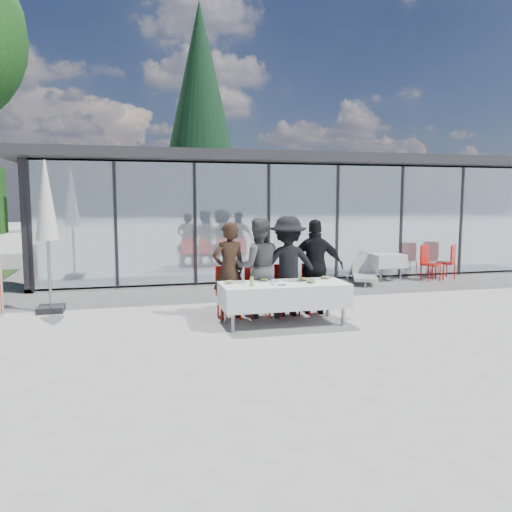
% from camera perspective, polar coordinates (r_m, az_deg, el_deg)
% --- Properties ---
extents(ground, '(90.00, 90.00, 0.00)m').
position_cam_1_polar(ground, '(9.29, 1.91, -7.45)').
color(ground, gray).
rests_on(ground, ground).
extents(pavilion, '(14.80, 8.80, 3.44)m').
position_cam_1_polar(pavilion, '(17.42, 0.89, 6.19)').
color(pavilion, gray).
rests_on(pavilion, ground).
extents(treeline, '(62.50, 2.00, 4.40)m').
position_cam_1_polar(treeline, '(36.67, -13.38, 6.25)').
color(treeline, '#143D13').
rests_on(treeline, ground).
extents(dining_table, '(2.26, 0.96, 0.75)m').
position_cam_1_polar(dining_table, '(8.98, 3.19, -4.43)').
color(dining_table, silver).
rests_on(dining_table, ground).
extents(diner_a, '(0.81, 0.81, 1.82)m').
position_cam_1_polar(diner_a, '(9.35, -3.13, -1.67)').
color(diner_a, '#2F1F15').
rests_on(diner_a, ground).
extents(diner_chair_a, '(0.44, 0.44, 0.97)m').
position_cam_1_polar(diner_chair_a, '(9.48, -3.21, -3.84)').
color(diner_chair_a, red).
rests_on(diner_chair_a, ground).
extents(diner_b, '(1.00, 1.00, 1.90)m').
position_cam_1_polar(diner_b, '(9.47, 0.24, -1.32)').
color(diner_b, '#505050').
rests_on(diner_b, ground).
extents(diner_chair_b, '(0.44, 0.44, 0.97)m').
position_cam_1_polar(diner_chair_b, '(9.61, 0.12, -3.70)').
color(diner_chair_b, red).
rests_on(diner_chair_b, ground).
extents(diner_c, '(1.42, 1.42, 1.92)m').
position_cam_1_polar(diner_c, '(9.63, 3.66, -1.15)').
color(diner_c, black).
rests_on(diner_c, ground).
extents(diner_chair_c, '(0.44, 0.44, 0.97)m').
position_cam_1_polar(diner_chair_c, '(9.76, 3.50, -3.54)').
color(diner_chair_c, red).
rests_on(diner_chair_c, ground).
extents(diner_d, '(1.36, 1.36, 1.85)m').
position_cam_1_polar(diner_d, '(9.82, 6.82, -1.22)').
color(diner_d, black).
rests_on(diner_d, ground).
extents(diner_chair_d, '(0.44, 0.44, 0.97)m').
position_cam_1_polar(diner_chair_d, '(9.95, 6.63, -3.38)').
color(diner_chair_d, red).
rests_on(diner_chair_d, ground).
extents(plate_a, '(0.23, 0.23, 0.07)m').
position_cam_1_polar(plate_a, '(8.82, -3.04, -3.03)').
color(plate_a, white).
rests_on(plate_a, dining_table).
extents(plate_b, '(0.23, 0.23, 0.07)m').
position_cam_1_polar(plate_b, '(9.07, 0.96, -2.77)').
color(plate_b, white).
rests_on(plate_b, dining_table).
extents(plate_c, '(0.23, 0.23, 0.07)m').
position_cam_1_polar(plate_c, '(9.16, 5.45, -2.70)').
color(plate_c, white).
rests_on(plate_c, dining_table).
extents(plate_d, '(0.23, 0.23, 0.07)m').
position_cam_1_polar(plate_d, '(9.39, 7.86, -2.51)').
color(plate_d, white).
rests_on(plate_d, dining_table).
extents(plate_extra, '(0.23, 0.23, 0.07)m').
position_cam_1_polar(plate_extra, '(8.91, 6.24, -2.97)').
color(plate_extra, white).
rests_on(plate_extra, dining_table).
extents(juice_bottle, '(0.06, 0.06, 0.16)m').
position_cam_1_polar(juice_bottle, '(8.61, -0.50, -2.91)').
color(juice_bottle, '#9EC251').
rests_on(juice_bottle, dining_table).
extents(drinking_glasses, '(0.07, 0.07, 0.10)m').
position_cam_1_polar(drinking_glasses, '(8.71, 1.90, -3.01)').
color(drinking_glasses, silver).
rests_on(drinking_glasses, dining_table).
extents(folded_eyeglasses, '(0.14, 0.03, 0.01)m').
position_cam_1_polar(folded_eyeglasses, '(8.68, 2.97, -3.33)').
color(folded_eyeglasses, black).
rests_on(folded_eyeglasses, dining_table).
extents(spare_table_right, '(0.86, 0.86, 0.74)m').
position_cam_1_polar(spare_table_right, '(14.29, 14.57, -0.48)').
color(spare_table_right, silver).
rests_on(spare_table_right, ground).
extents(spare_chair_a, '(0.60, 0.60, 0.97)m').
position_cam_1_polar(spare_chair_a, '(14.63, 19.06, -0.54)').
color(spare_chair_a, red).
rests_on(spare_chair_a, ground).
extents(spare_chair_b, '(0.62, 0.62, 0.97)m').
position_cam_1_polar(spare_chair_b, '(15.07, 21.17, -0.43)').
color(spare_chair_b, red).
rests_on(spare_chair_b, ground).
extents(market_umbrella, '(0.50, 0.50, 3.00)m').
position_cam_1_polar(market_umbrella, '(10.60, -22.83, 4.74)').
color(market_umbrella, black).
rests_on(market_umbrella, ground).
extents(lounger, '(1.05, 1.46, 0.72)m').
position_cam_1_polar(lounger, '(13.79, 12.27, -1.91)').
color(lounger, silver).
rests_on(lounger, ground).
extents(conifer_tree, '(4.00, 4.00, 10.50)m').
position_cam_1_polar(conifer_tree, '(22.19, -6.37, 16.17)').
color(conifer_tree, '#382316').
rests_on(conifer_tree, ground).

